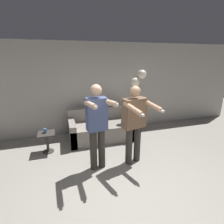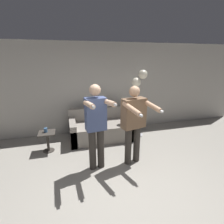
# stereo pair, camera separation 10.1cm
# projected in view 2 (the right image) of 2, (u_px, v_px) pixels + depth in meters

# --- Properties ---
(ground_plane) EXTENTS (16.00, 16.00, 0.00)m
(ground_plane) POSITION_uv_depth(u_px,v_px,m) (125.00, 194.00, 2.89)
(ground_plane) COLOR gray
(wall_back) EXTENTS (10.00, 0.05, 2.60)m
(wall_back) POSITION_uv_depth(u_px,v_px,m) (94.00, 89.00, 5.11)
(wall_back) COLOR #B7B2A8
(wall_back) RESTS_ON ground_plane
(couch) EXTENTS (1.73, 0.90, 0.80)m
(couch) POSITION_uv_depth(u_px,v_px,m) (102.00, 129.00, 4.86)
(couch) COLOR gray
(couch) RESTS_ON ground_plane
(person_left) EXTENTS (0.50, 0.71, 1.72)m
(person_left) POSITION_uv_depth(u_px,v_px,m) (96.00, 123.00, 3.30)
(person_left) COLOR #38332D
(person_left) RESTS_ON ground_plane
(person_right) EXTENTS (0.65, 0.76, 1.65)m
(person_right) POSITION_uv_depth(u_px,v_px,m) (134.00, 120.00, 3.51)
(person_right) COLOR #38332D
(person_right) RESTS_ON ground_plane
(cat) EXTENTS (0.45, 0.12, 0.18)m
(cat) POSITION_uv_depth(u_px,v_px,m) (108.00, 104.00, 5.07)
(cat) COLOR #B7AD9E
(cat) RESTS_ON couch
(floor_lamp) EXTENTS (0.42, 0.35, 1.87)m
(floor_lamp) POSITION_uv_depth(u_px,v_px,m) (139.00, 84.00, 4.70)
(floor_lamp) COLOR #B2B2B7
(floor_lamp) RESTS_ON ground_plane
(side_table) EXTENTS (0.38, 0.38, 0.49)m
(side_table) POSITION_uv_depth(u_px,v_px,m) (47.00, 138.00, 4.15)
(side_table) COLOR #38332D
(side_table) RESTS_ON ground_plane
(cup) EXTENTS (0.08, 0.08, 0.10)m
(cup) POSITION_uv_depth(u_px,v_px,m) (46.00, 130.00, 4.11)
(cup) COLOR #3D6693
(cup) RESTS_ON side_table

